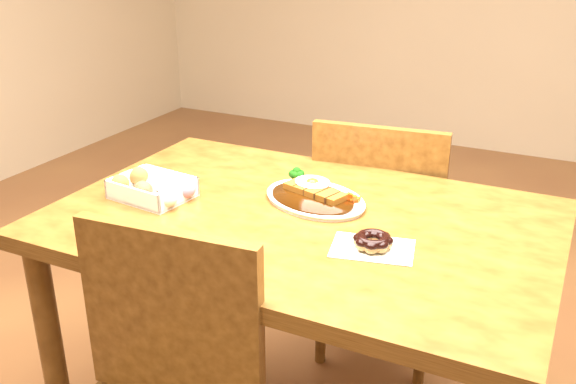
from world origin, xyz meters
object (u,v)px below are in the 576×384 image
at_px(donut_box, 152,187).
at_px(pon_de_ring, 373,242).
at_px(table, 301,251).
at_px(katsu_curry_plate, 315,196).
at_px(chair_far, 382,232).

relative_size(donut_box, pon_de_ring, 1.14).
bearing_deg(table, pon_de_ring, -22.83).
height_order(table, katsu_curry_plate, katsu_curry_plate).
height_order(katsu_curry_plate, pon_de_ring, katsu_curry_plate).
bearing_deg(chair_far, katsu_curry_plate, 76.99).
bearing_deg(table, chair_far, 85.34).
relative_size(katsu_curry_plate, pon_de_ring, 1.67).
height_order(chair_far, donut_box, chair_far).
distance_m(table, chair_far, 0.56).
bearing_deg(pon_de_ring, chair_far, 105.18).
xyz_separation_m(katsu_curry_plate, donut_box, (-0.39, -0.16, 0.01)).
bearing_deg(donut_box, pon_de_ring, -2.31).
bearing_deg(table, katsu_curry_plate, 94.89).
bearing_deg(chair_far, donut_box, 47.57).
height_order(donut_box, pon_de_ring, donut_box).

